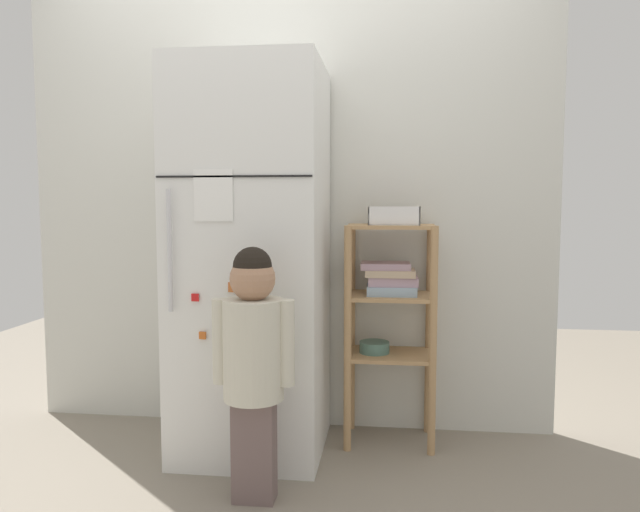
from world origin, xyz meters
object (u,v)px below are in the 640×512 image
at_px(fruit_bin, 397,217).
at_px(child_standing, 253,349).
at_px(pantry_shelf_unit, 389,303).
at_px(refrigerator, 252,261).

bearing_deg(fruit_bin, child_standing, -130.67).
distance_m(child_standing, fruit_bin, 0.98).
relative_size(child_standing, pantry_shelf_unit, 0.94).
distance_m(pantry_shelf_unit, fruit_bin, 0.42).
relative_size(pantry_shelf_unit, fruit_bin, 4.46).
bearing_deg(refrigerator, fruit_bin, 12.29).
bearing_deg(child_standing, refrigerator, 103.64).
bearing_deg(pantry_shelf_unit, refrigerator, -166.11).
distance_m(child_standing, pantry_shelf_unit, 0.84).
xyz_separation_m(refrigerator, pantry_shelf_unit, (0.64, 0.16, -0.21)).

